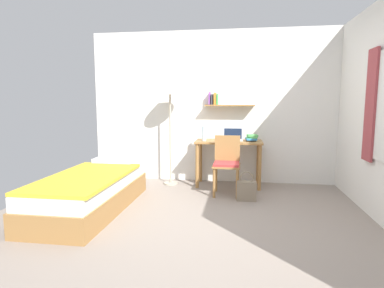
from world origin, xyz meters
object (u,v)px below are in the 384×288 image
(laptop, at_px, (233,137))
(water_bottle, at_px, (204,133))
(desk_chair, at_px, (227,162))
(bed, at_px, (91,192))
(desk, at_px, (229,149))
(handbag, at_px, (246,190))
(standing_lamp, at_px, (170,93))
(book_stack, at_px, (252,138))

(laptop, xyz_separation_m, water_bottle, (-0.47, -0.11, 0.06))
(desk_chair, height_order, laptop, laptop)
(bed, height_order, desk, desk)
(desk, xyz_separation_m, desk_chair, (-0.01, -0.49, -0.12))
(bed, height_order, desk_chair, desk_chair)
(desk_chair, xyz_separation_m, handbag, (0.29, -0.30, -0.34))
(bed, distance_m, water_bottle, 2.05)
(standing_lamp, bearing_deg, handbag, -30.95)
(standing_lamp, bearing_deg, water_bottle, -0.86)
(bed, bearing_deg, water_bottle, 47.56)
(laptop, bearing_deg, standing_lamp, -174.17)
(standing_lamp, distance_m, handbag, 2.03)
(book_stack, bearing_deg, bed, -144.31)
(standing_lamp, relative_size, laptop, 5.20)
(desk, relative_size, desk_chair, 1.23)
(water_bottle, relative_size, handbag, 0.56)
(desk_chair, height_order, handbag, desk_chair)
(bed, distance_m, desk_chair, 1.99)
(water_bottle, distance_m, handbag, 1.25)
(bed, bearing_deg, handbag, 18.93)
(desk_chair, distance_m, standing_lamp, 1.50)
(book_stack, bearing_deg, desk, -176.37)
(water_bottle, height_order, book_stack, water_bottle)
(laptop, xyz_separation_m, handbag, (0.22, -0.86, -0.66))
(desk, distance_m, standing_lamp, 1.35)
(bed, relative_size, desk, 1.90)
(standing_lamp, bearing_deg, desk_chair, -25.45)
(desk, bearing_deg, handbag, -70.05)
(water_bottle, bearing_deg, desk, 5.57)
(bed, bearing_deg, desk, 40.67)
(standing_lamp, xyz_separation_m, book_stack, (1.35, 0.05, -0.73))
(handbag, bearing_deg, desk, 109.95)
(laptop, relative_size, water_bottle, 1.40)
(desk_chair, xyz_separation_m, water_bottle, (-0.40, 0.45, 0.38))
(laptop, height_order, water_bottle, water_bottle)
(desk, height_order, standing_lamp, standing_lamp)
(desk, bearing_deg, book_stack, 3.63)
(bed, bearing_deg, standing_lamp, 62.87)
(desk_chair, relative_size, laptop, 2.64)
(standing_lamp, relative_size, book_stack, 7.24)
(standing_lamp, xyz_separation_m, laptop, (1.04, 0.11, -0.73))
(book_stack, bearing_deg, handbag, -95.85)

